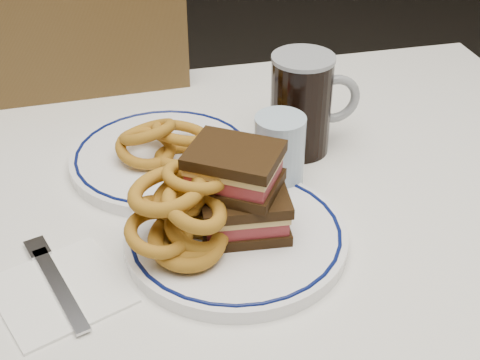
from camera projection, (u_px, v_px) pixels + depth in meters
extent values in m
cube|color=silver|center=(212.00, 203.00, 0.98)|extent=(1.26, 0.86, 0.03)
cylinder|color=#442F16|center=(413.00, 219.00, 1.57)|extent=(0.06, 0.06, 0.71)
cube|color=silver|center=(172.00, 116.00, 1.37)|extent=(1.26, 0.01, 0.17)
cube|color=#442F16|center=(78.00, 166.00, 1.55)|extent=(0.48, 0.48, 0.04)
cylinder|color=#442F16|center=(156.00, 192.00, 1.88)|extent=(0.04, 0.04, 0.45)
cylinder|color=#442F16|center=(184.00, 286.00, 1.57)|extent=(0.04, 0.04, 0.45)
cylinder|color=#442F16|center=(11.00, 215.00, 1.80)|extent=(0.04, 0.04, 0.45)
cylinder|color=#442F16|center=(10.00, 318.00, 1.48)|extent=(0.04, 0.04, 0.45)
cube|color=#442F16|center=(66.00, 101.00, 1.23)|extent=(0.46, 0.05, 0.50)
cylinder|color=white|center=(236.00, 237.00, 0.87)|extent=(0.29, 0.29, 0.02)
torus|color=#0A134B|center=(236.00, 232.00, 0.87)|extent=(0.28, 0.28, 0.01)
cube|color=black|center=(244.00, 225.00, 0.87)|extent=(0.12, 0.10, 0.01)
cube|color=#A02E3B|center=(244.00, 214.00, 0.86)|extent=(0.11, 0.09, 0.02)
cube|color=tan|center=(244.00, 206.00, 0.85)|extent=(0.11, 0.09, 0.01)
cube|color=black|center=(244.00, 198.00, 0.84)|extent=(0.12, 0.10, 0.01)
cube|color=black|center=(234.00, 183.00, 0.85)|extent=(0.14, 0.13, 0.01)
cube|color=#A02E3B|center=(234.00, 172.00, 0.84)|extent=(0.13, 0.12, 0.02)
cube|color=tan|center=(234.00, 163.00, 0.83)|extent=(0.13, 0.13, 0.01)
cube|color=black|center=(234.00, 155.00, 0.82)|extent=(0.14, 0.13, 0.01)
torus|color=brown|center=(189.00, 243.00, 0.83)|extent=(0.09, 0.09, 0.04)
torus|color=brown|center=(187.00, 240.00, 0.82)|extent=(0.10, 0.10, 0.04)
torus|color=brown|center=(197.00, 230.00, 0.82)|extent=(0.09, 0.09, 0.06)
torus|color=brown|center=(159.00, 232.00, 0.81)|extent=(0.09, 0.09, 0.04)
torus|color=brown|center=(170.00, 206.00, 0.83)|extent=(0.09, 0.08, 0.07)
torus|color=brown|center=(180.00, 196.00, 0.84)|extent=(0.08, 0.08, 0.05)
torus|color=brown|center=(195.00, 207.00, 0.80)|extent=(0.09, 0.09, 0.06)
torus|color=brown|center=(167.00, 190.00, 0.81)|extent=(0.10, 0.10, 0.04)
torus|color=brown|center=(195.00, 176.00, 0.82)|extent=(0.09, 0.08, 0.04)
cylinder|color=silver|center=(212.00, 182.00, 0.93)|extent=(0.06, 0.06, 0.03)
cylinder|color=#900602|center=(212.00, 175.00, 0.93)|extent=(0.05, 0.05, 0.01)
cylinder|color=black|center=(301.00, 105.00, 1.03)|extent=(0.09, 0.09, 0.16)
cylinder|color=gray|center=(304.00, 58.00, 0.99)|extent=(0.10, 0.10, 0.01)
torus|color=gray|center=(335.00, 99.00, 1.04)|extent=(0.08, 0.02, 0.08)
cylinder|color=#A5BED5|center=(279.00, 153.00, 0.96)|extent=(0.07, 0.07, 0.12)
cylinder|color=white|center=(164.00, 158.00, 1.03)|extent=(0.29, 0.29, 0.02)
torus|color=#0A134B|center=(163.00, 153.00, 1.03)|extent=(0.27, 0.27, 0.01)
torus|color=brown|center=(180.00, 157.00, 1.00)|extent=(0.08, 0.08, 0.03)
torus|color=brown|center=(146.00, 148.00, 1.01)|extent=(0.09, 0.09, 0.04)
torus|color=brown|center=(181.00, 133.00, 1.02)|extent=(0.10, 0.09, 0.05)
torus|color=brown|center=(148.00, 132.00, 1.00)|extent=(0.10, 0.09, 0.06)
cube|color=white|center=(60.00, 291.00, 0.80)|extent=(0.19, 0.19, 0.00)
cube|color=#B2B2B7|center=(60.00, 288.00, 0.80)|extent=(0.07, 0.16, 0.00)
cube|color=#B2B2B7|center=(37.00, 248.00, 0.86)|extent=(0.04, 0.04, 0.00)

